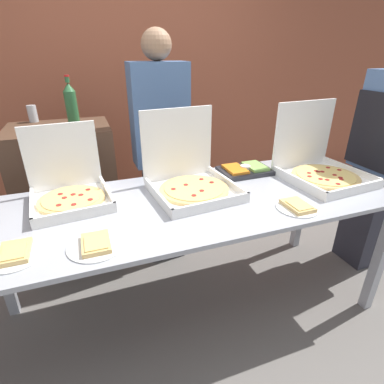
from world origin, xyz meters
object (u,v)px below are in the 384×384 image
at_px(pizza_box_near_left, 190,178).
at_px(soda_bottle, 71,103).
at_px(paper_plate_front_center, 96,244).
at_px(paper_plate_front_left, 15,253).
at_px(person_guest_plaid, 161,153).
at_px(soda_can_silver, 33,114).
at_px(pizza_box_near_right, 69,189).
at_px(pizza_box_far_right, 319,166).
at_px(veggie_tray, 245,170).
at_px(person_server_vest, 383,151).
at_px(paper_plate_front_right, 297,206).

bearing_deg(pizza_box_near_left, soda_bottle, 120.97).
distance_m(paper_plate_front_center, paper_plate_front_left, 0.33).
xyz_separation_m(soda_bottle, person_guest_plaid, (0.58, -0.30, -0.35)).
bearing_deg(soda_bottle, soda_can_silver, 152.26).
xyz_separation_m(pizza_box_near_right, person_guest_plaid, (0.65, 0.45, 0.00)).
height_order(pizza_box_far_right, person_guest_plaid, person_guest_plaid).
xyz_separation_m(paper_plate_front_center, veggie_tray, (1.04, 0.55, 0.01)).
distance_m(paper_plate_front_left, person_guest_plaid, 1.26).
distance_m(soda_can_silver, person_guest_plaid, 1.02).
height_order(pizza_box_far_right, person_server_vest, person_server_vest).
distance_m(paper_plate_front_center, veggie_tray, 1.18).
bearing_deg(pizza_box_near_right, soda_can_silver, 97.95).
relative_size(paper_plate_front_center, soda_bottle, 0.74).
relative_size(pizza_box_near_right, person_server_vest, 0.27).
height_order(pizza_box_far_right, pizza_box_near_right, pizza_box_far_right).
relative_size(paper_plate_front_center, paper_plate_front_left, 0.99).
xyz_separation_m(pizza_box_near_right, paper_plate_front_center, (0.10, -0.51, -0.06)).
height_order(pizza_box_near_left, veggie_tray, pizza_box_near_left).
height_order(pizza_box_near_left, pizza_box_near_right, pizza_box_near_left).
bearing_deg(person_guest_plaid, pizza_box_near_left, 93.70).
xyz_separation_m(pizza_box_near_right, paper_plate_front_right, (1.15, -0.52, -0.06)).
relative_size(pizza_box_near_left, pizza_box_near_right, 1.14).
bearing_deg(pizza_box_far_right, pizza_box_near_right, 168.67).
xyz_separation_m(paper_plate_front_right, soda_can_silver, (-1.37, 1.42, 0.33)).
xyz_separation_m(paper_plate_front_left, paper_plate_front_right, (1.37, -0.06, 0.00)).
distance_m(pizza_box_near_right, soda_can_silver, 0.97).
height_order(paper_plate_front_right, person_guest_plaid, person_guest_plaid).
relative_size(pizza_box_far_right, soda_bottle, 1.57).
height_order(paper_plate_front_center, person_server_vest, person_server_vest).
bearing_deg(pizza_box_near_right, paper_plate_front_left, -121.47).
bearing_deg(paper_plate_front_center, pizza_box_near_left, 35.27).
height_order(paper_plate_front_center, person_guest_plaid, person_guest_plaid).
height_order(veggie_tray, person_guest_plaid, person_guest_plaid).
distance_m(paper_plate_front_left, veggie_tray, 1.45).
height_order(pizza_box_near_right, paper_plate_front_left, pizza_box_near_right).
bearing_deg(soda_bottle, veggie_tray, -33.40).
bearing_deg(person_server_vest, pizza_box_far_right, 91.83).
relative_size(pizza_box_near_left, paper_plate_front_left, 2.09).
height_order(pizza_box_near_left, soda_bottle, soda_bottle).
distance_m(veggie_tray, soda_bottle, 1.35).
xyz_separation_m(paper_plate_front_center, person_server_vest, (2.04, 0.33, 0.10)).
height_order(soda_can_silver, person_server_vest, person_server_vest).
bearing_deg(person_server_vest, veggie_tray, 77.50).
height_order(paper_plate_front_right, person_server_vest, person_server_vest).
distance_m(pizza_box_near_right, paper_plate_front_right, 1.26).
bearing_deg(paper_plate_front_right, soda_bottle, 130.48).
bearing_deg(soda_can_silver, paper_plate_front_right, -46.03).
bearing_deg(soda_can_silver, pizza_box_near_right, -76.22).
height_order(paper_plate_front_left, veggie_tray, veggie_tray).
height_order(pizza_box_far_right, paper_plate_front_center, pizza_box_far_right).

